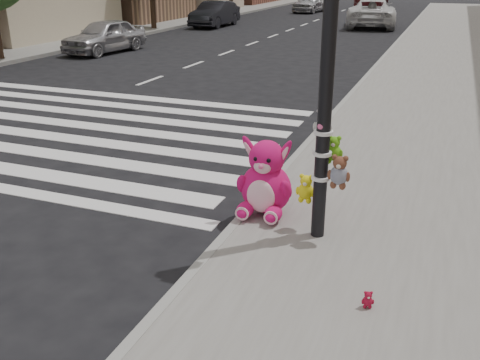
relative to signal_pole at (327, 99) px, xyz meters
The scene contains 11 objects.
ground 3.66m from the signal_pole, 145.30° to the right, with size 120.00×120.00×0.00m, color black.
sidewalk_far 24.36m from the signal_pole, 131.54° to the left, with size 6.00×80.00×0.14m, color slate.
curb_edge 8.44m from the signal_pole, 97.40° to the left, with size 0.12×80.00×0.15m, color gray.
crosswalk 8.09m from the signal_pole, 154.52° to the left, with size 11.00×6.00×0.01m, color silver, non-canonical shape.
signal_pole is the anchor object (origin of this frame).
pink_bunny 1.53m from the signal_pole, 156.26° to the left, with size 0.74×0.78×1.05m.
red_teddy 2.20m from the signal_pole, 59.03° to the right, with size 0.12×0.09×0.18m, color #A4102C, non-canonical shape.
car_silver_far 17.14m from the signal_pole, 132.88° to the left, with size 1.53×3.80×1.30m, color #AFAFB4.
car_dark_far 26.03m from the signal_pole, 116.48° to the left, with size 1.47×4.23×1.39m, color black.
car_white_near 26.48m from the signal_pole, 97.01° to the left, with size 2.55×5.54×1.54m, color silver.
car_silver_deep 36.53m from the signal_pole, 104.45° to the left, with size 1.65×4.10×1.40m, color #B6B6BB.
Camera 1 is at (3.82, -3.95, 3.17)m, focal length 40.00 mm.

